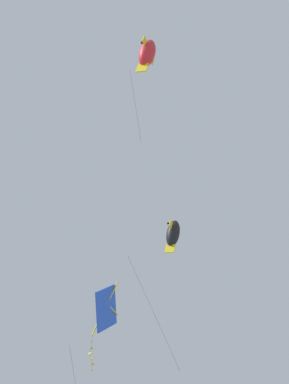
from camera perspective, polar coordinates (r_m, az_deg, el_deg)
The scene contains 3 objects.
kite_fish_mid_left at distance 35.15m, azimuth 0.23°, elevation 11.60°, with size 1.47×1.59×6.75m.
kite_diamond_near_left at distance 29.05m, azimuth -3.27°, elevation -9.84°, with size 2.14×2.33×11.04m.
kite_fish_near_right at distance 35.13m, azimuth 2.42°, elevation -3.53°, with size 2.79×2.90×7.50m.
Camera 1 is at (-11.23, 18.86, 18.56)m, focal length 63.26 mm.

